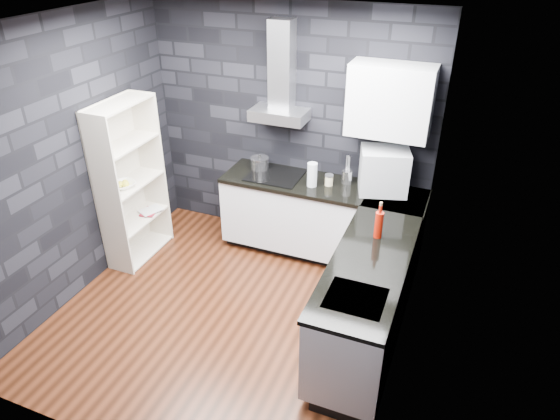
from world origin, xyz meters
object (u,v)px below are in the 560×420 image
Objects in this scene: red_bottle at (379,225)px; pot at (260,164)px; fruit_bowl at (124,185)px; appliance_garage at (384,171)px; storage_jar at (329,181)px; bookshelf at (131,183)px; glass_vase at (312,175)px; utensil_crock at (347,177)px.

pot is at bearing 149.77° from red_bottle.
appliance_garage is at bearing 20.42° from fruit_bowl.
storage_jar is at bearing 171.73° from appliance_garage.
bookshelf is at bearing -159.31° from storage_jar.
glass_vase is 1.13m from red_bottle.
appliance_garage is at bearing -0.41° from pot.
utensil_crock is 0.30× the size of appliance_garage.
red_bottle is (0.15, -0.89, -0.10)m from appliance_garage.
appliance_garage is at bearing 99.51° from red_bottle.
storage_jar is 2.17m from fruit_bowl.
glass_vase is at bearing 23.29° from fruit_bowl.
storage_jar is 0.74× the size of utensil_crock.
glass_vase reaches higher than utensil_crock.
glass_vase reaches higher than red_bottle.
glass_vase is (0.68, -0.17, 0.06)m from pot.
pot is 0.70m from glass_vase.
appliance_garage is (0.71, 0.16, 0.09)m from glass_vase.
glass_vase is at bearing 176.38° from appliance_garage.
glass_vase is 0.14× the size of bookshelf.
pot is 1.79m from red_bottle.
pot is 0.85m from storage_jar.
pot is at bearing 166.00° from glass_vase.
pot is at bearing -178.02° from utensil_crock.
bookshelf reaches higher than appliance_garage.
glass_vase is at bearing -153.08° from storage_jar.
bookshelf is 7.55× the size of fruit_bowl.
appliance_garage is at bearing 0.01° from bookshelf.
pot is 0.81× the size of red_bottle.
red_bottle is at bearing -30.23° from pot.
glass_vase is 0.20m from storage_jar.
bookshelf reaches higher than storage_jar.
storage_jar is 0.06× the size of bookshelf.
utensil_crock is 2.32m from bookshelf.
pot is 0.77× the size of glass_vase.
pot is 1.40m from appliance_garage.
fruit_bowl is (-1.99, -0.87, -0.02)m from storage_jar.
utensil_crock is 2.37m from fruit_bowl.
utensil_crock is (0.33, 0.20, -0.06)m from glass_vase.
bookshelf is 0.12m from fruit_bowl.
pot is 1.49m from fruit_bowl.
red_bottle is at bearing 1.21° from fruit_bowl.
appliance_garage reaches higher than red_bottle.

